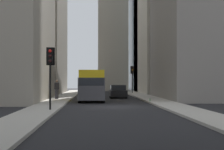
% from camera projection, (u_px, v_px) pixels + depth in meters
% --- Properties ---
extents(ground_plane, '(135.00, 135.00, 0.00)m').
position_uv_depth(ground_plane, '(110.00, 107.00, 28.63)').
color(ground_plane, black).
extents(sidewalk_right, '(90.00, 2.20, 0.14)m').
position_uv_depth(sidewalk_right, '(48.00, 106.00, 28.43)').
color(sidewalk_right, '#A8A399').
rests_on(sidewalk_right, ground_plane).
extents(sidewalk_left, '(90.00, 2.20, 0.14)m').
position_uv_depth(sidewalk_left, '(172.00, 106.00, 28.84)').
color(sidewalk_left, '#A8A399').
rests_on(sidewalk_left, ground_plane).
extents(building_left_midfar, '(15.71, 10.00, 19.91)m').
position_uv_depth(building_left_midfar, '(209.00, 2.00, 40.68)').
color(building_left_midfar, gray).
rests_on(building_left_midfar, ground_plane).
extents(building_right_far, '(18.17, 10.00, 19.08)m').
position_uv_depth(building_right_far, '(28.00, 27.00, 56.39)').
color(building_right_far, gray).
rests_on(building_right_far, ground_plane).
extents(delivery_truck, '(6.46, 2.25, 2.84)m').
position_uv_depth(delivery_truck, '(92.00, 85.00, 35.85)').
color(delivery_truck, yellow).
rests_on(delivery_truck, ground_plane).
extents(sedan_black, '(4.30, 1.78, 1.42)m').
position_uv_depth(sedan_black, '(118.00, 92.00, 43.01)').
color(sedan_black, black).
rests_on(sedan_black, ground_plane).
extents(traffic_light_foreground, '(0.43, 0.52, 3.79)m').
position_uv_depth(traffic_light_foreground, '(50.00, 64.00, 24.09)').
color(traffic_light_foreground, black).
rests_on(traffic_light_foreground, sidewalk_right).
extents(traffic_light_midblock, '(0.43, 0.52, 3.82)m').
position_uv_depth(traffic_light_midblock, '(132.00, 73.00, 56.80)').
color(traffic_light_midblock, black).
rests_on(traffic_light_midblock, sidewalk_left).
extents(pedestrian, '(0.26, 0.44, 1.81)m').
position_uv_depth(pedestrian, '(57.00, 88.00, 38.26)').
color(pedestrian, '#33333D').
rests_on(pedestrian, sidewalk_right).
extents(discarded_bottle, '(0.07, 0.07, 0.27)m').
position_uv_depth(discarded_bottle, '(150.00, 100.00, 33.71)').
color(discarded_bottle, '#236033').
rests_on(discarded_bottle, sidewalk_left).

